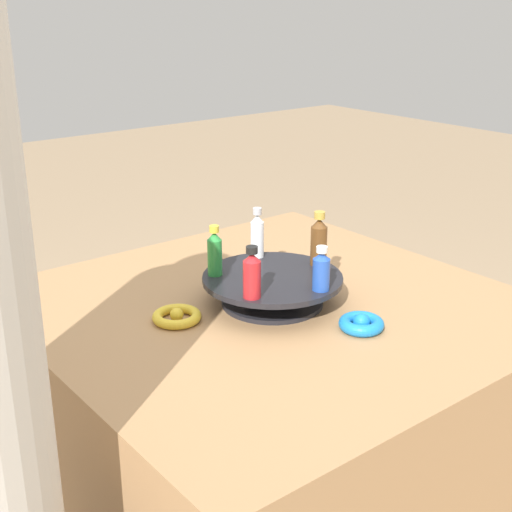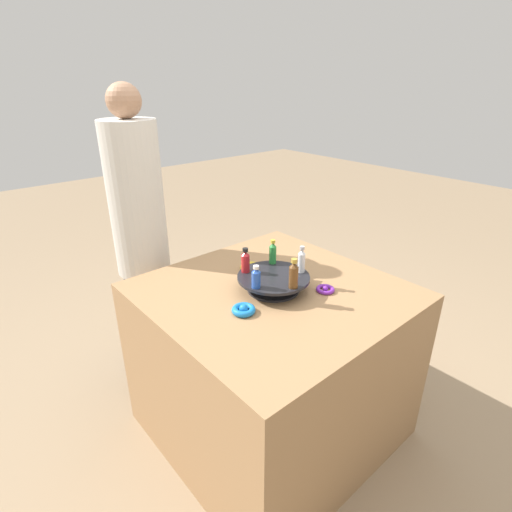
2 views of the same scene
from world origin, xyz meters
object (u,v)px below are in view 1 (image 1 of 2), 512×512
(display_stand, at_px, (272,287))
(bottle_green, at_px, (215,252))
(bottle_blue, at_px, (321,270))
(ribbon_bow_blue, at_px, (361,324))
(ribbon_bow_purple, at_px, (280,265))
(bottle_clear, at_px, (257,234))
(ribbon_bow_gold, at_px, (177,316))
(bottle_red, at_px, (252,274))
(bottle_brown, at_px, (319,241))

(display_stand, height_order, bottle_green, bottle_green)
(bottle_blue, bearing_deg, display_stand, -167.14)
(display_stand, distance_m, bottle_blue, 0.14)
(display_stand, distance_m, ribbon_bow_blue, 0.22)
(display_stand, bearing_deg, ribbon_bow_purple, 135.43)
(bottle_clear, xyz_separation_m, ribbon_bow_purple, (-0.04, 0.11, -0.11))
(ribbon_bow_purple, bearing_deg, ribbon_bow_gold, -74.57)
(bottle_green, height_order, ribbon_bow_purple, bottle_green)
(display_stand, distance_m, bottle_red, 0.15)
(bottle_red, bearing_deg, bottle_blue, 66.86)
(bottle_green, bearing_deg, ribbon_bow_gold, -77.14)
(ribbon_bow_blue, bearing_deg, ribbon_bow_gold, -134.57)
(bottle_green, relative_size, ribbon_bow_purple, 1.43)
(bottle_clear, height_order, ribbon_bow_gold, bottle_clear)
(bottle_red, distance_m, bottle_blue, 0.15)
(bottle_red, height_order, bottle_brown, bottle_brown)
(bottle_red, bearing_deg, bottle_brown, 102.86)
(bottle_blue, relative_size, bottle_brown, 0.76)
(bottle_red, distance_m, bottle_clear, 0.24)
(bottle_red, xyz_separation_m, ribbon_bow_blue, (0.15, 0.17, -0.10))
(bottle_brown, xyz_separation_m, ribbon_bow_gold, (-0.07, -0.34, -0.11))
(bottle_green, bearing_deg, bottle_red, -5.14)
(bottle_blue, height_order, bottle_clear, bottle_clear)
(ribbon_bow_gold, bearing_deg, bottle_clear, 102.86)
(bottle_brown, xyz_separation_m, ribbon_bow_blue, (0.20, -0.07, -0.11))
(display_stand, height_order, ribbon_bow_blue, display_stand)
(bottle_brown, height_order, ribbon_bow_blue, bottle_brown)
(bottle_green, height_order, bottle_brown, bottle_brown)
(bottle_blue, height_order, ribbon_bow_blue, bottle_blue)
(bottle_green, distance_m, bottle_blue, 0.24)
(bottle_red, relative_size, ribbon_bow_purple, 1.38)
(ribbon_bow_gold, distance_m, ribbon_bow_purple, 0.38)
(bottle_clear, bearing_deg, ribbon_bow_blue, 1.63)
(display_stand, height_order, ribbon_bow_gold, display_stand)
(bottle_clear, bearing_deg, bottle_blue, -5.14)
(bottle_red, distance_m, ribbon_bow_purple, 0.36)
(bottle_clear, bearing_deg, ribbon_bow_purple, 111.54)
(ribbon_bow_blue, relative_size, ribbon_bow_purple, 1.18)
(ribbon_bow_purple, bearing_deg, ribbon_bow_blue, -14.57)
(bottle_clear, xyz_separation_m, ribbon_bow_blue, (0.33, 0.01, -0.11))
(bottle_green, xyz_separation_m, ribbon_bow_blue, (0.29, 0.15, -0.10))
(bottle_red, relative_size, bottle_brown, 0.87)
(bottle_green, height_order, bottle_clear, bottle_clear)
(bottle_blue, bearing_deg, ribbon_bow_blue, 18.81)
(display_stand, height_order, bottle_blue, bottle_blue)
(bottle_green, distance_m, ribbon_bow_gold, 0.16)
(bottle_clear, relative_size, ribbon_bow_gold, 1.15)
(ribbon_bow_blue, bearing_deg, bottle_green, -152.56)
(bottle_blue, distance_m, ribbon_bow_gold, 0.32)
(bottle_blue, distance_m, bottle_clear, 0.24)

